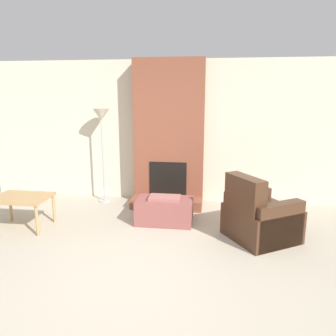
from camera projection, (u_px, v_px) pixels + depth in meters
The scene contains 7 objects.
ground_plane at pixel (136, 281), 3.56m from camera, with size 24.00×24.00×0.00m, color #B2A893.
wall_back at pixel (171, 132), 6.11m from camera, with size 7.15×0.06×2.60m, color beige.
fireplace at pixel (169, 139), 5.92m from camera, with size 1.26×0.71×2.60m.
ottoman at pixel (165, 210), 5.15m from camera, with size 0.87×0.53×0.43m.
armchair at pixel (258, 219), 4.53m from camera, with size 1.13×1.13×0.93m.
side_table at pixel (22, 200), 4.89m from camera, with size 0.82×0.59×0.49m.
floor_lamp_left at pixel (101, 122), 5.89m from camera, with size 0.29×0.29×1.74m.
Camera 1 is at (0.78, -3.13, 1.98)m, focal length 35.00 mm.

